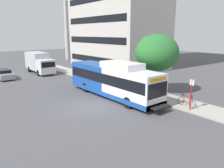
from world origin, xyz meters
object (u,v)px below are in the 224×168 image
transit_bus (112,80)px  parked_car_far_lane (4,74)px  bus_stop_sign_pole (191,92)px  bicycle_parked (186,101)px  box_truck_background (39,62)px  street_tree_near_stop (157,53)px

transit_bus → parked_car_far_lane: size_ratio=2.72×
transit_bus → bus_stop_sign_pole: bearing=-72.3°
bus_stop_sign_pole → parked_car_far_lane: (-8.65, 23.56, -0.99)m
bicycle_parked → parked_car_far_lane: bearing=111.9°
bicycle_parked → box_truck_background: 24.51m
bicycle_parked → parked_car_far_lane: (-9.21, 22.86, 0.10)m
street_tree_near_stop → box_truck_background: size_ratio=0.87×
transit_bus → bus_stop_sign_pole: (2.32, -7.26, -0.05)m
box_truck_background → street_tree_near_stop: bearing=-75.5°
transit_bus → bus_stop_sign_pole: 7.62m
transit_bus → box_truck_background: size_ratio=1.75×
transit_bus → bicycle_parked: transit_bus is taller
transit_bus → bicycle_parked: bearing=-66.3°
bicycle_parked → bus_stop_sign_pole: bearing=-128.7°
bicycle_parked → box_truck_background: bearing=98.5°
bicycle_parked → box_truck_background: box_truck_background is taller
box_truck_background → bicycle_parked: bearing=-81.5°
transit_bus → street_tree_near_stop: size_ratio=2.02×
transit_bus → box_truck_background: bearing=92.4°
bus_stop_sign_pole → box_truck_background: box_truck_background is taller
transit_bus → bicycle_parked: (2.88, -6.56, -1.14)m
street_tree_near_stop → parked_car_far_lane: street_tree_near_stop is taller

